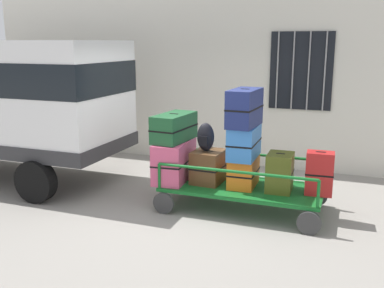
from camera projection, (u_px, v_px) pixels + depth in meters
The scene contains 13 objects.
ground_plane at pixel (194, 208), 6.94m from camera, with size 40.00×40.00×0.00m, color gray.
building_wall at pixel (244, 45), 9.00m from camera, with size 12.00×0.38×5.00m.
luggage_cart at pixel (242, 189), 6.81m from camera, with size 2.48×1.24×0.38m.
cart_railing at pixel (243, 165), 6.72m from camera, with size 2.38×1.10×0.40m.
suitcase_left_bottom at pixel (174, 160), 7.08m from camera, with size 0.54×1.02×0.64m.
suitcase_left_middle at pixel (174, 127), 6.96m from camera, with size 0.50×0.91×0.44m.
suitcase_midleft_bottom at pixel (208, 167), 6.94m from camera, with size 0.48×0.57×0.52m.
suitcase_center_bottom at pixel (244, 172), 6.78m from camera, with size 0.41×0.66×0.45m.
suitcase_center_middle at pixel (244, 142), 6.67m from camera, with size 0.41×0.78×0.49m.
suitcase_center_top at pixel (245, 108), 6.52m from camera, with size 0.42×0.79×0.56m.
suitcase_midright_bottom at pixel (280, 172), 6.52m from camera, with size 0.39×0.48×0.58m.
suitcase_right_bottom at pixel (319, 173), 6.37m from camera, with size 0.41×0.30×0.64m.
backpack at pixel (206, 137), 6.80m from camera, with size 0.27×0.22×0.44m.
Camera 1 is at (2.26, -6.13, 2.55)m, focal length 41.19 mm.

